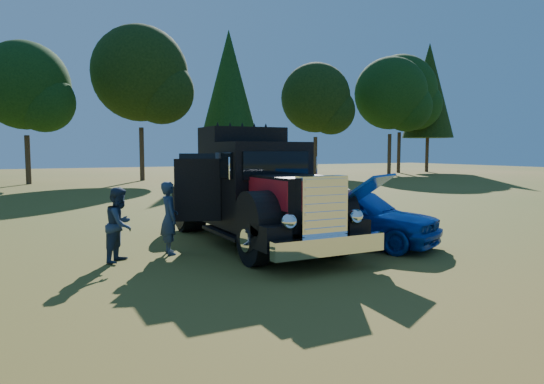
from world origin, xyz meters
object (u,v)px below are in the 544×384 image
Objects in this scene: spectator_near at (169,218)px; spectator_far at (120,225)px; diamond_t_truck at (256,195)px; hotrod_coupe at (354,215)px.

spectator_near is 1.18m from spectator_far.
diamond_t_truck reaches higher than spectator_near.
diamond_t_truck is 2.56m from hotrod_coupe.
spectator_near is (-2.27, -0.11, -0.44)m from diamond_t_truck.
diamond_t_truck is 2.32m from spectator_near.
hotrod_coupe is at bearing -61.52° from spectator_far.
spectator_near is 1.05× the size of spectator_far.
diamond_t_truck reaches higher than spectator_far.
spectator_near is at bearing -177.25° from diamond_t_truck.
diamond_t_truck is at bearing -84.83° from spectator_near.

